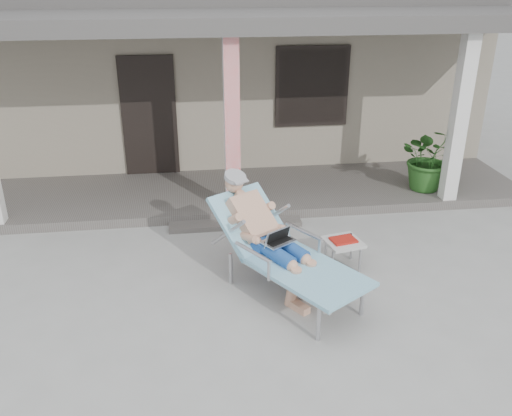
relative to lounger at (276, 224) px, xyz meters
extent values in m
plane|color=#9E9E99|center=(-0.32, -0.10, -0.86)|extent=(60.00, 60.00, 0.00)
cube|color=gray|center=(-0.32, 6.40, 0.64)|extent=(10.00, 5.00, 3.00)
cube|color=black|center=(-1.62, 3.87, 0.34)|extent=(0.95, 0.06, 2.10)
cube|color=black|center=(1.28, 3.87, 0.79)|extent=(1.20, 0.06, 1.30)
cube|color=black|center=(1.28, 3.87, 0.79)|extent=(1.32, 0.05, 1.42)
cube|color=#605B56|center=(-0.32, 2.90, -0.79)|extent=(10.00, 2.00, 0.15)
cube|color=red|center=(-0.32, 2.05, 0.59)|extent=(0.22, 0.22, 2.61)
cube|color=silver|center=(3.18, 2.05, 0.59)|extent=(0.22, 0.22, 2.61)
cube|color=#474442|center=(-0.32, 2.90, 2.02)|extent=(10.00, 2.30, 0.24)
cube|color=#605B56|center=(-0.32, 1.75, -0.83)|extent=(2.00, 0.30, 0.07)
cylinder|color=#B7B7BC|center=(0.28, -1.09, -0.65)|extent=(0.05, 0.05, 0.42)
cylinder|color=#B7B7BC|center=(0.88, -0.70, -0.65)|extent=(0.05, 0.05, 0.42)
cylinder|color=#B7B7BC|center=(-0.53, 0.16, -0.65)|extent=(0.05, 0.05, 0.42)
cylinder|color=#B7B7BC|center=(0.07, 0.55, -0.65)|extent=(0.05, 0.05, 0.42)
cube|color=#B7B7BC|center=(0.29, -0.45, -0.43)|extent=(1.33, 1.53, 0.03)
cube|color=#88C1D2|center=(0.29, -0.45, -0.40)|extent=(1.45, 1.63, 0.04)
cube|color=#B7B7BC|center=(-0.25, 0.39, -0.17)|extent=(0.94, 0.93, 0.55)
cube|color=#88C1D2|center=(-0.25, 0.39, -0.13)|extent=(1.08, 1.05, 0.63)
cylinder|color=#97979A|center=(-0.43, 0.66, 0.37)|extent=(0.38, 0.38, 0.15)
cube|color=silver|center=(0.03, -0.04, -0.21)|extent=(0.46, 0.42, 0.26)
cube|color=beige|center=(0.95, 0.38, -0.50)|extent=(0.53, 0.53, 0.04)
cylinder|color=#B7B7BC|center=(0.77, 0.20, -0.69)|extent=(0.03, 0.03, 0.34)
cylinder|color=#B7B7BC|center=(1.13, 0.20, -0.69)|extent=(0.03, 0.03, 0.34)
cylinder|color=#B7B7BC|center=(0.77, 0.56, -0.69)|extent=(0.03, 0.03, 0.34)
cylinder|color=#B7B7BC|center=(1.13, 0.56, -0.69)|extent=(0.03, 0.03, 0.34)
cube|color=#B01B12|center=(0.95, 0.38, -0.47)|extent=(0.36, 0.29, 0.03)
cube|color=black|center=(0.95, 0.49, -0.48)|extent=(0.31, 0.08, 0.03)
imported|color=#26591E|center=(3.01, 2.49, -0.16)|extent=(1.14, 1.04, 1.11)
camera|label=1|loc=(-0.96, -5.62, 2.75)|focal=38.00mm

